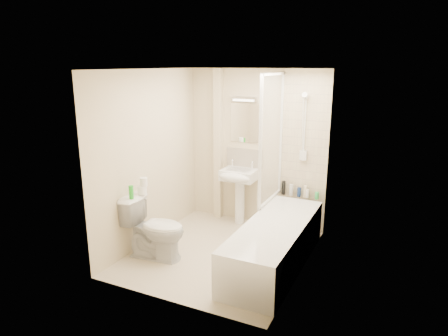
% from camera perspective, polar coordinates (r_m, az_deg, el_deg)
% --- Properties ---
extents(floor, '(2.50, 2.50, 0.00)m').
position_cam_1_polar(floor, '(5.48, -0.46, -12.01)').
color(floor, beige).
rests_on(floor, ground).
extents(wall_back, '(2.20, 0.02, 2.40)m').
position_cam_1_polar(wall_back, '(6.18, 4.61, 2.84)').
color(wall_back, beige).
rests_on(wall_back, ground).
extents(wall_left, '(0.02, 2.50, 2.40)m').
position_cam_1_polar(wall_left, '(5.62, -10.63, 1.43)').
color(wall_left, beige).
rests_on(wall_left, ground).
extents(wall_right, '(0.02, 2.50, 2.40)m').
position_cam_1_polar(wall_right, '(4.70, 11.66, -1.23)').
color(wall_right, beige).
rests_on(wall_right, ground).
extents(ceiling, '(2.20, 2.50, 0.02)m').
position_cam_1_polar(ceiling, '(4.90, -0.52, 13.95)').
color(ceiling, white).
rests_on(ceiling, wall_back).
extents(tile_back, '(0.70, 0.01, 1.75)m').
position_cam_1_polar(tile_back, '(5.90, 11.44, 4.27)').
color(tile_back, beige).
rests_on(tile_back, wall_back).
extents(tile_right, '(0.01, 2.10, 1.75)m').
position_cam_1_polar(tile_right, '(4.65, 11.68, 1.47)').
color(tile_right, beige).
rests_on(tile_right, wall_right).
extents(pipe_boxing, '(0.12, 0.12, 2.40)m').
position_cam_1_polar(pipe_boxing, '(6.37, -0.80, 3.25)').
color(pipe_boxing, beige).
rests_on(pipe_boxing, ground).
extents(splashback, '(0.60, 0.02, 0.30)m').
position_cam_1_polar(splashback, '(6.27, 2.91, 1.47)').
color(splashback, beige).
rests_on(splashback, wall_back).
extents(mirror, '(0.46, 0.01, 0.60)m').
position_cam_1_polar(mirror, '(6.17, 2.97, 6.44)').
color(mirror, white).
rests_on(mirror, wall_back).
extents(strip_light, '(0.42, 0.07, 0.07)m').
position_cam_1_polar(strip_light, '(6.11, 2.93, 9.85)').
color(strip_light, silver).
rests_on(strip_light, wall_back).
extents(bathtub, '(0.70, 2.10, 0.55)m').
position_cam_1_polar(bathtub, '(5.11, 7.27, -10.63)').
color(bathtub, white).
rests_on(bathtub, ground).
extents(shower_screen, '(0.04, 0.92, 1.80)m').
position_cam_1_polar(shower_screen, '(5.58, 6.83, 4.12)').
color(shower_screen, white).
rests_on(shower_screen, bathtub).
extents(shower_fixture, '(0.10, 0.16, 0.99)m').
position_cam_1_polar(shower_fixture, '(5.84, 11.38, 5.36)').
color(shower_fixture, white).
rests_on(shower_fixture, wall_back).
extents(pedestal_sink, '(0.52, 0.48, 1.01)m').
position_cam_1_polar(pedestal_sink, '(6.16, 2.05, -1.90)').
color(pedestal_sink, white).
rests_on(pedestal_sink, ground).
extents(bottle_black_a, '(0.06, 0.06, 0.21)m').
position_cam_1_polar(bottle_black_a, '(6.08, 8.50, -2.79)').
color(bottle_black_a, black).
rests_on(bottle_black_a, bathtub).
extents(bottle_white_a, '(0.06, 0.06, 0.17)m').
position_cam_1_polar(bottle_white_a, '(6.05, 9.58, -3.11)').
color(bottle_white_a, silver).
rests_on(bottle_white_a, bathtub).
extents(bottle_blue, '(0.06, 0.06, 0.14)m').
position_cam_1_polar(bottle_blue, '(6.03, 10.68, -3.39)').
color(bottle_blue, navy).
rests_on(bottle_blue, bathtub).
extents(bottle_cream, '(0.06, 0.06, 0.18)m').
position_cam_1_polar(bottle_cream, '(6.00, 11.56, -3.32)').
color(bottle_cream, beige).
rests_on(bottle_cream, bathtub).
extents(bottle_white_b, '(0.06, 0.06, 0.13)m').
position_cam_1_polar(bottle_white_b, '(6.00, 11.77, -3.58)').
color(bottle_white_b, white).
rests_on(bottle_white_b, bathtub).
extents(bottle_green, '(0.06, 0.06, 0.10)m').
position_cam_1_polar(bottle_green, '(5.98, 13.12, -3.86)').
color(bottle_green, '#32C65A').
rests_on(bottle_green, bathtub).
extents(toilet, '(0.62, 0.89, 0.81)m').
position_cam_1_polar(toilet, '(5.29, -9.84, -8.44)').
color(toilet, white).
rests_on(toilet, ground).
extents(toilet_roll_lower, '(0.12, 0.12, 0.11)m').
position_cam_1_polar(toilet_roll_lower, '(5.32, -11.62, -3.10)').
color(toilet_roll_lower, white).
rests_on(toilet_roll_lower, toilet).
extents(toilet_roll_upper, '(0.10, 0.10, 0.11)m').
position_cam_1_polar(toilet_roll_upper, '(5.28, -11.42, -1.95)').
color(toilet_roll_upper, white).
rests_on(toilet_roll_upper, toilet_roll_lower).
extents(green_bottle, '(0.06, 0.06, 0.17)m').
position_cam_1_polar(green_bottle, '(5.16, -13.12, -3.39)').
color(green_bottle, green).
rests_on(green_bottle, toilet).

